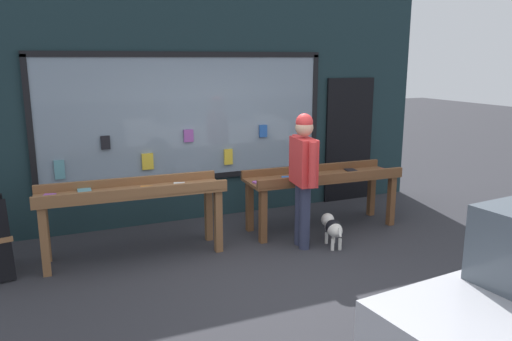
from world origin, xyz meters
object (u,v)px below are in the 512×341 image
at_px(display_table_left, 133,198).
at_px(person_browsing, 303,170).
at_px(small_dog, 333,227).
at_px(display_table_right, 322,181).

xyz_separation_m(display_table_left, person_browsing, (2.07, -0.54, 0.29)).
xyz_separation_m(person_browsing, small_dog, (0.38, -0.14, -0.78)).
height_order(display_table_left, display_table_right, display_table_left).
height_order(person_browsing, small_dog, person_browsing).
relative_size(display_table_right, person_browsing, 1.29).
height_order(display_table_right, person_browsing, person_browsing).
bearing_deg(display_table_left, person_browsing, -14.71).
relative_size(display_table_left, small_dog, 3.72).
distance_m(display_table_left, person_browsing, 2.16).
bearing_deg(display_table_right, small_dog, -109.34).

